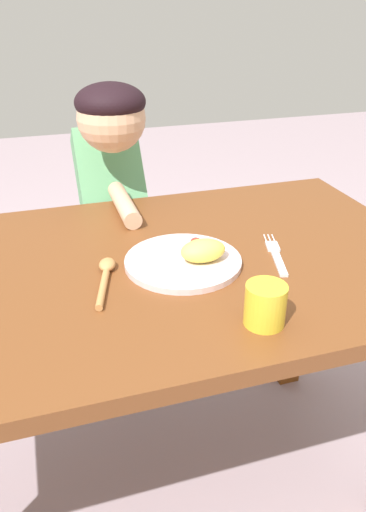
% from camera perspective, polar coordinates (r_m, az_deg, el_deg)
% --- Properties ---
extents(ground_plane, '(8.00, 8.00, 0.00)m').
position_cam_1_polar(ground_plane, '(1.52, -4.76, -24.93)').
color(ground_plane, '#9D8992').
extents(dining_table, '(1.35, 0.75, 0.70)m').
position_cam_1_polar(dining_table, '(1.11, -5.95, -6.35)').
color(dining_table, brown).
rests_on(dining_table, ground_plane).
extents(plate, '(0.25, 0.25, 0.06)m').
position_cam_1_polar(plate, '(1.05, 0.63, -0.27)').
color(plate, beige).
rests_on(plate, dining_table).
extents(fork, '(0.07, 0.19, 0.01)m').
position_cam_1_polar(fork, '(1.10, 10.62, 0.11)').
color(fork, silver).
rests_on(fork, dining_table).
extents(spoon, '(0.07, 0.18, 0.02)m').
position_cam_1_polar(spoon, '(1.01, -8.90, -2.13)').
color(spoon, '#BE8148').
rests_on(spoon, dining_table).
extents(drinking_cup, '(0.07, 0.07, 0.08)m').
position_cam_1_polar(drinking_cup, '(0.86, 9.42, -5.55)').
color(drinking_cup, gold).
rests_on(drinking_cup, dining_table).
extents(person, '(0.19, 0.48, 1.01)m').
position_cam_1_polar(person, '(1.56, -8.05, 3.91)').
color(person, '#3C495E').
rests_on(person, ground_plane).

